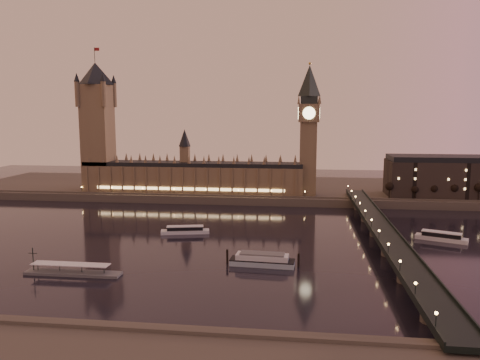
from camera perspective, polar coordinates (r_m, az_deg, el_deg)
The scene contains 15 objects.
ground at distance 266.31m, azimuth -3.14°, elevation -7.25°, with size 700.00×700.00×0.00m, color black.
far_embankment at distance 423.44m, azimuth 4.82°, elevation -1.12°, with size 560.00×130.00×6.00m, color #423D35.
palace_of_westminster at distance 386.58m, azimuth -5.85°, elevation 0.79°, with size 180.00×26.62×52.00m.
victoria_tower at distance 408.94m, azimuth -17.00°, elevation 7.07°, with size 31.68×31.68×118.00m.
big_ben at distance 373.91m, azimuth 8.36°, elevation 7.00°, with size 17.68×17.68×104.00m.
westminster_bridge at distance 264.89m, azimuth 16.89°, elevation -6.44°, with size 13.20×260.00×15.30m.
bare_tree_0 at distance 372.92m, azimuth 18.00°, elevation -0.95°, with size 5.58×5.58×11.35m.
bare_tree_1 at distance 376.21m, azimuth 20.33°, elevation -0.99°, with size 5.58×5.58×11.35m.
bare_tree_2 at distance 380.10m, azimuth 22.61°, elevation -1.02°, with size 5.58×5.58×11.35m.
bare_tree_3 at distance 384.58m, azimuth 24.84°, elevation -1.04°, with size 5.58×5.58×11.35m.
bare_tree_4 at distance 389.63m, azimuth 27.02°, elevation -1.07°, with size 5.58×5.58×11.35m.
cruise_boat_a at distance 280.54m, azimuth -6.70°, elevation -6.08°, with size 29.07×11.98×4.55m.
cruise_boat_b at distance 286.28m, azimuth 23.34°, elevation -6.37°, with size 27.77×16.73×5.03m.
moored_barge at distance 221.73m, azimuth 2.73°, elevation -9.69°, with size 34.72×10.29×6.38m.
pontoon_pier at distance 222.74m, azimuth -19.73°, elevation -10.48°, with size 43.09×7.18×11.49m.
Camera 1 is at (45.85, -252.78, 70.14)m, focal length 35.00 mm.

